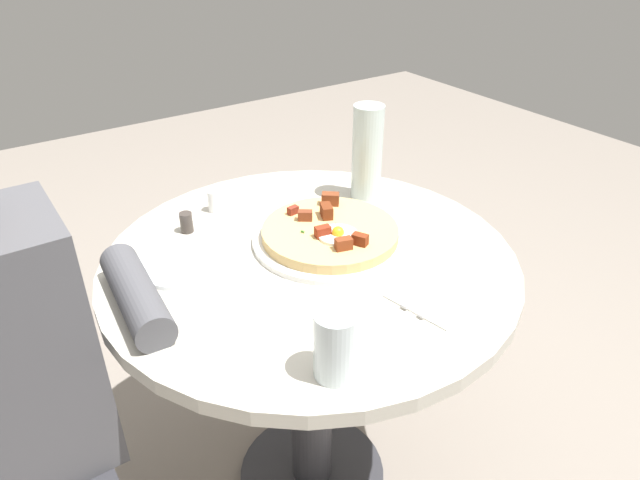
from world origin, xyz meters
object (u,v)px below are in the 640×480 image
object	(u,v)px
fork	(449,294)
knife	(433,286)
bread_plate	(182,264)
pepper_shaker	(186,222)
pizza_plate	(330,239)
salt_shaker	(214,201)
water_bottle	(367,153)
dining_table	(310,318)
water_glass	(336,345)
person_seated	(1,446)
breakfast_pizza	(330,232)

from	to	relation	value
fork	knife	size ratio (longest dim) A/B	1.00
bread_plate	pepper_shaker	distance (m)	0.14
bread_plate	pepper_shaker	xyz separation A→B (m)	(0.06, 0.12, 0.02)
pizza_plate	salt_shaker	bearing A→B (deg)	118.22
water_bottle	pepper_shaker	xyz separation A→B (m)	(-0.43, 0.09, -0.09)
dining_table	water_bottle	xyz separation A→B (m)	(0.26, 0.14, 0.28)
fork	water_glass	size ratio (longest dim) A/B	1.55
fork	dining_table	bearing A→B (deg)	106.03
pizza_plate	water_bottle	world-z (taller)	water_bottle
bread_plate	water_glass	bearing A→B (deg)	-79.28
fork	person_seated	bearing A→B (deg)	147.04
knife	water_bottle	xyz separation A→B (m)	(0.13, 0.37, 0.11)
dining_table	water_bottle	bearing A→B (deg)	29.12
dining_table	person_seated	size ratio (longest dim) A/B	0.75
dining_table	person_seated	bearing A→B (deg)	175.72
breakfast_pizza	bread_plate	distance (m)	0.31
fork	knife	distance (m)	0.04
fork	pepper_shaker	distance (m)	0.58
dining_table	water_bottle	distance (m)	0.41
fork	pepper_shaker	bearing A→B (deg)	110.66
breakfast_pizza	bread_plate	bearing A→B (deg)	163.22
salt_shaker	pizza_plate	bearing A→B (deg)	-61.78
person_seated	fork	size ratio (longest dim) A/B	6.31
fork	pepper_shaker	size ratio (longest dim) A/B	3.96
breakfast_pizza	pepper_shaker	distance (m)	0.32
pepper_shaker	fork	bearing A→B (deg)	-58.73
breakfast_pizza	pepper_shaker	bearing A→B (deg)	137.90
fork	salt_shaker	size ratio (longest dim) A/B	3.56
breakfast_pizza	water_glass	xyz separation A→B (m)	(-0.22, -0.33, 0.03)
dining_table	person_seated	distance (m)	0.63
breakfast_pizza	bread_plate	world-z (taller)	breakfast_pizza
fork	water_glass	bearing A→B (deg)	177.45
bread_plate	knife	world-z (taller)	bread_plate
bread_plate	fork	xyz separation A→B (m)	(0.37, -0.37, 0.00)
bread_plate	salt_shaker	size ratio (longest dim) A/B	3.45
pizza_plate	salt_shaker	distance (m)	0.30
dining_table	bread_plate	xyz separation A→B (m)	(-0.23, 0.11, 0.17)
pizza_plate	salt_shaker	xyz separation A→B (m)	(-0.14, 0.27, 0.02)
salt_shaker	bread_plate	bearing A→B (deg)	-131.19
pepper_shaker	person_seated	bearing A→B (deg)	-157.88
fork	knife	bearing A→B (deg)	90.00
bread_plate	water_bottle	bearing A→B (deg)	3.96
fork	water_glass	world-z (taller)	water_glass
water_glass	salt_shaker	world-z (taller)	water_glass
person_seated	breakfast_pizza	size ratio (longest dim) A/B	3.92
dining_table	breakfast_pizza	distance (m)	0.20
dining_table	bread_plate	world-z (taller)	bread_plate
water_glass	pizza_plate	bearing A→B (deg)	56.04
breakfast_pizza	salt_shaker	world-z (taller)	breakfast_pizza
fork	salt_shaker	distance (m)	0.59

